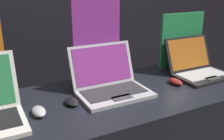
{
  "coord_description": "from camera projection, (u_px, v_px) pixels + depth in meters",
  "views": [
    {
      "loc": [
        -0.63,
        -0.86,
        1.5
      ],
      "look_at": [
        0.0,
        0.34,
        1.03
      ],
      "focal_mm": 42.0,
      "sensor_mm": 36.0,
      "label": 1
    }
  ],
  "objects": [
    {
      "name": "mouse_back",
      "position": [
        175.0,
        82.0,
        1.63
      ],
      "size": [
        0.06,
        0.11,
        0.03
      ],
      "color": "maroon",
      "rests_on": "display_counter"
    },
    {
      "name": "mouse_middle",
      "position": [
        72.0,
        102.0,
        1.36
      ],
      "size": [
        0.07,
        0.1,
        0.03
      ],
      "color": "black",
      "rests_on": "display_counter"
    },
    {
      "name": "laptop_middle",
      "position": [
        110.0,
        82.0,
        1.5
      ],
      "size": [
        0.4,
        0.34,
        0.26
      ],
      "color": "#B7B7BC",
      "rests_on": "display_counter"
    },
    {
      "name": "promo_stand_back",
      "position": [
        181.0,
        43.0,
        1.88
      ],
      "size": [
        0.37,
        0.07,
        0.4
      ],
      "color": "black",
      "rests_on": "display_counter"
    },
    {
      "name": "laptop_back",
      "position": [
        198.0,
        67.0,
        1.78
      ],
      "size": [
        0.37,
        0.33,
        0.24
      ],
      "color": "black",
      "rests_on": "display_counter"
    },
    {
      "name": "mouse_front",
      "position": [
        39.0,
        111.0,
        1.26
      ],
      "size": [
        0.06,
        0.11,
        0.04
      ],
      "color": "#B2B2B7",
      "rests_on": "display_counter"
    },
    {
      "name": "promo_stand_middle",
      "position": [
        97.0,
        43.0,
        1.59
      ],
      "size": [
        0.31,
        0.07,
        0.53
      ],
      "color": "black",
      "rests_on": "display_counter"
    }
  ]
}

